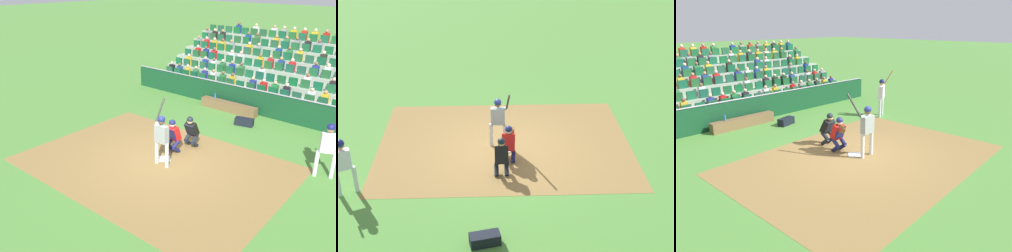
% 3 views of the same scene
% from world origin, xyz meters
% --- Properties ---
extents(ground_plane, '(160.00, 160.00, 0.00)m').
position_xyz_m(ground_plane, '(0.00, 0.00, 0.00)').
color(ground_plane, '#4F8A39').
extents(infield_dirt_patch, '(9.00, 6.54, 0.01)m').
position_xyz_m(infield_dirt_patch, '(0.00, 0.50, 0.00)').
color(infield_dirt_patch, olive).
rests_on(infield_dirt_patch, ground_plane).
extents(home_plate_marker, '(0.62, 0.62, 0.02)m').
position_xyz_m(home_plate_marker, '(0.00, 0.00, 0.02)').
color(home_plate_marker, white).
rests_on(home_plate_marker, infield_dirt_patch).
extents(batter_at_plate, '(0.72, 0.72, 2.20)m').
position_xyz_m(batter_at_plate, '(-0.20, 0.36, 1.12)').
color(batter_at_plate, silver).
rests_on(batter_at_plate, ground_plane).
extents(catcher_crouching, '(0.49, 0.72, 1.30)m').
position_xyz_m(catcher_crouching, '(0.15, -0.63, 0.72)').
color(catcher_crouching, navy).
rests_on(catcher_crouching, ground_plane).
extents(home_plate_umpire, '(0.48, 0.50, 1.27)m').
position_xyz_m(home_plate_umpire, '(-0.08, -1.41, 0.69)').
color(home_plate_umpire, '#1A222C').
rests_on(home_plate_umpire, ground_plane).
extents(equipment_duffel_bag, '(0.85, 0.54, 0.32)m').
position_xyz_m(equipment_duffel_bag, '(-0.48, -4.65, 0.16)').
color(equipment_duffel_bag, black).
rests_on(equipment_duffel_bag, ground_plane).
extents(on_deck_batter, '(0.89, 0.46, 2.24)m').
position_xyz_m(on_deck_batter, '(-4.64, -2.46, 1.16)').
color(on_deck_batter, silver).
rests_on(on_deck_batter, ground_plane).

